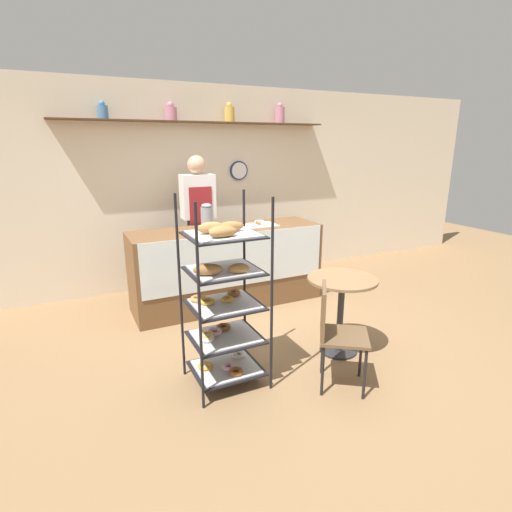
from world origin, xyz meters
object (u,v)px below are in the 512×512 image
Objects in this scene: pastry_rack at (223,295)px; cafe_table at (341,297)px; person_worker at (199,220)px; cafe_chair at (334,327)px; coffee_carafe at (207,218)px; donut_tray_counter at (258,224)px.

cafe_table is (1.17, 0.00, -0.22)m from pastry_rack.
cafe_chair is (0.29, -2.51, -0.47)m from person_worker.
pastry_rack is at bearing -179.80° from cafe_table.
coffee_carafe is 0.65× the size of donut_tray_counter.
donut_tray_counter is at bearing -42.61° from person_worker.
person_worker is 2.25m from cafe_table.
coffee_carafe reaches higher than cafe_table.
person_worker reaches higher than donut_tray_counter.
coffee_carafe is at bearing -98.34° from person_worker.
donut_tray_counter is at bearing 93.85° from cafe_table.
cafe_table is 1.79m from coffee_carafe.
pastry_rack is at bearing 96.51° from cafe_chair.
cafe_chair is at bearing -133.13° from cafe_table.
person_worker is at bearing 41.37° from cafe_chair.
pastry_rack reaches higher than cafe_chair.
coffee_carafe reaches higher than donut_tray_counter.
cafe_chair is at bearing -28.20° from pastry_rack.
pastry_rack is 2.10× the size of cafe_table.
coffee_carafe is at bearing 75.20° from pastry_rack.
donut_tray_counter is (-0.10, 1.56, 0.43)m from cafe_table.
person_worker is 2.58m from cafe_chair.
cafe_table is 1.50× the size of donut_tray_counter.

